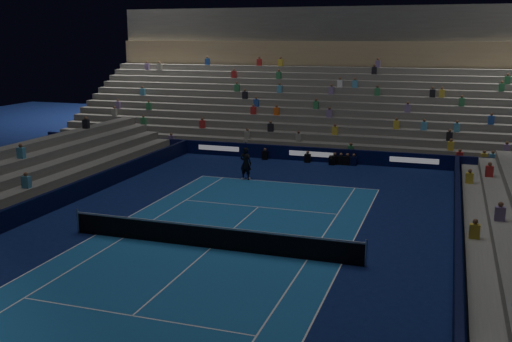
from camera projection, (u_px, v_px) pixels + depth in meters
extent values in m
plane|color=#0C184C|center=(211.00, 248.00, 24.46)|extent=(90.00, 90.00, 0.00)
cube|color=#1B5897|center=(211.00, 248.00, 24.46)|extent=(10.97, 23.77, 0.01)
cube|color=black|center=(312.00, 154.00, 41.47)|extent=(44.00, 0.25, 1.00)
cube|color=black|center=(458.00, 265.00, 21.38)|extent=(0.25, 37.00, 1.00)
cube|color=black|center=(17.00, 215.00, 27.32)|extent=(0.25, 37.00, 1.00)
cube|color=#62625D|center=(315.00, 155.00, 42.45)|extent=(44.00, 1.00, 0.50)
cube|color=#62625D|center=(318.00, 149.00, 43.32)|extent=(44.00, 1.00, 1.00)
cube|color=#62625D|center=(321.00, 144.00, 44.19)|extent=(44.00, 1.00, 1.50)
cube|color=#62625D|center=(324.00, 138.00, 45.06)|extent=(44.00, 1.00, 2.00)
cube|color=#62625D|center=(326.00, 133.00, 45.93)|extent=(44.00, 1.00, 2.50)
cube|color=#62625D|center=(329.00, 128.00, 46.80)|extent=(44.00, 1.00, 3.00)
cube|color=#62625D|center=(332.00, 123.00, 47.67)|extent=(44.00, 1.00, 3.50)
cube|color=#62625D|center=(334.00, 118.00, 48.54)|extent=(44.00, 1.00, 4.00)
cube|color=#62625D|center=(336.00, 114.00, 49.41)|extent=(44.00, 1.00, 4.50)
cube|color=#62625D|center=(339.00, 110.00, 50.28)|extent=(44.00, 1.00, 5.00)
cube|color=#62625D|center=(341.00, 105.00, 51.15)|extent=(44.00, 1.00, 5.50)
cube|color=#62625D|center=(343.00, 101.00, 52.02)|extent=(44.00, 1.00, 6.00)
cube|color=#99845F|center=(347.00, 54.00, 52.12)|extent=(44.00, 0.60, 2.20)
cube|color=#484846|center=(350.00, 24.00, 52.84)|extent=(44.00, 2.40, 3.00)
cube|color=slate|center=(480.00, 274.00, 21.19)|extent=(1.00, 37.00, 0.50)
cube|color=slate|center=(511.00, 271.00, 20.82)|extent=(1.00, 37.00, 1.00)
cube|color=slate|center=(4.00, 219.00, 27.62)|extent=(1.00, 37.00, 0.50)
cylinder|color=#B2B2B7|center=(78.00, 221.00, 26.30)|extent=(0.10, 0.10, 1.10)
cylinder|color=#B2B2B7|center=(366.00, 253.00, 22.38)|extent=(0.10, 0.10, 1.10)
cube|color=black|center=(210.00, 238.00, 24.36)|extent=(12.80, 0.03, 0.90)
cube|color=white|center=(210.00, 227.00, 24.25)|extent=(12.80, 0.04, 0.08)
imported|color=black|center=(246.00, 163.00, 36.02)|extent=(0.79, 0.57, 2.03)
cube|color=black|center=(332.00, 160.00, 40.48)|extent=(0.48, 0.57, 0.59)
cylinder|color=black|center=(331.00, 159.00, 40.03)|extent=(0.19, 0.36, 0.16)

